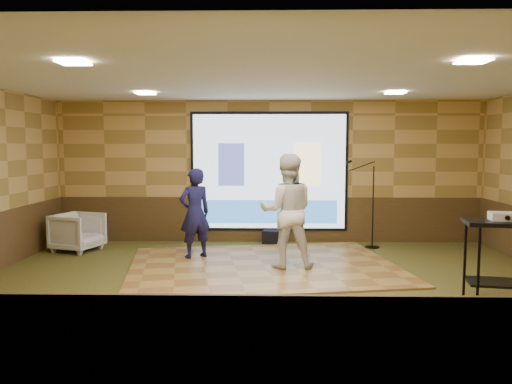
{
  "coord_description": "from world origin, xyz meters",
  "views": [
    {
      "loc": [
        -0.05,
        -7.09,
        2.06
      ],
      "look_at": [
        -0.22,
        0.97,
        1.3
      ],
      "focal_mm": 35.0,
      "sensor_mm": 36.0,
      "label": 1
    }
  ],
  "objects_px": {
    "player_left": "(195,213)",
    "duffel_bag": "(274,237)",
    "av_table": "(506,244)",
    "projector": "(502,216)",
    "player_right": "(287,211)",
    "banquet_chair": "(78,232)",
    "dance_floor": "(263,266)",
    "mic_stand": "(370,223)",
    "projector_screen": "(269,173)"
  },
  "relations": [
    {
      "from": "player_left",
      "to": "duffel_bag",
      "type": "relative_size",
      "value": 3.67
    },
    {
      "from": "av_table",
      "to": "projector",
      "type": "height_order",
      "value": "projector"
    },
    {
      "from": "player_right",
      "to": "banquet_chair",
      "type": "xyz_separation_m",
      "value": [
        -4.02,
        1.34,
        -0.6
      ]
    },
    {
      "from": "dance_floor",
      "to": "projector",
      "type": "bearing_deg",
      "value": -30.95
    },
    {
      "from": "projector",
      "to": "mic_stand",
      "type": "height_order",
      "value": "mic_stand"
    },
    {
      "from": "player_right",
      "to": "duffel_bag",
      "type": "relative_size",
      "value": 4.28
    },
    {
      "from": "av_table",
      "to": "dance_floor",
      "type": "bearing_deg",
      "value": 148.75
    },
    {
      "from": "dance_floor",
      "to": "projector",
      "type": "relative_size",
      "value": 14.5
    },
    {
      "from": "player_left",
      "to": "banquet_chair",
      "type": "relative_size",
      "value": 1.98
    },
    {
      "from": "player_left",
      "to": "banquet_chair",
      "type": "bearing_deg",
      "value": -46.44
    },
    {
      "from": "projector_screen",
      "to": "player_right",
      "type": "relative_size",
      "value": 1.76
    },
    {
      "from": "player_left",
      "to": "mic_stand",
      "type": "xyz_separation_m",
      "value": [
        3.37,
        1.08,
        -0.35
      ]
    },
    {
      "from": "player_left",
      "to": "mic_stand",
      "type": "distance_m",
      "value": 3.56
    },
    {
      "from": "av_table",
      "to": "projector",
      "type": "bearing_deg",
      "value": 131.57
    },
    {
      "from": "player_left",
      "to": "av_table",
      "type": "xyz_separation_m",
      "value": [
        4.39,
        -2.46,
        -0.05
      ]
    },
    {
      "from": "projector_screen",
      "to": "mic_stand",
      "type": "height_order",
      "value": "projector_screen"
    },
    {
      "from": "mic_stand",
      "to": "banquet_chair",
      "type": "relative_size",
      "value": 2.17
    },
    {
      "from": "projector_screen",
      "to": "player_left",
      "type": "bearing_deg",
      "value": -129.1
    },
    {
      "from": "player_left",
      "to": "projector",
      "type": "xyz_separation_m",
      "value": [
        4.35,
        -2.41,
        0.3
      ]
    },
    {
      "from": "player_right",
      "to": "mic_stand",
      "type": "distance_m",
      "value": 2.53
    },
    {
      "from": "dance_floor",
      "to": "player_left",
      "type": "distance_m",
      "value": 1.58
    },
    {
      "from": "projector_screen",
      "to": "player_left",
      "type": "height_order",
      "value": "projector_screen"
    },
    {
      "from": "projector",
      "to": "duffel_bag",
      "type": "bearing_deg",
      "value": 136.54
    },
    {
      "from": "projector",
      "to": "duffel_bag",
      "type": "xyz_separation_m",
      "value": [
        -2.91,
        3.88,
        -1.0
      ]
    },
    {
      "from": "dance_floor",
      "to": "player_right",
      "type": "xyz_separation_m",
      "value": [
        0.39,
        -0.15,
        0.96
      ]
    },
    {
      "from": "dance_floor",
      "to": "banquet_chair",
      "type": "xyz_separation_m",
      "value": [
        -3.63,
        1.19,
        0.36
      ]
    },
    {
      "from": "mic_stand",
      "to": "projector_screen",
      "type": "bearing_deg",
      "value": 170.72
    },
    {
      "from": "projector",
      "to": "banquet_chair",
      "type": "bearing_deg",
      "value": 165.28
    },
    {
      "from": "player_left",
      "to": "duffel_bag",
      "type": "xyz_separation_m",
      "value": [
        1.44,
        1.47,
        -0.7
      ]
    },
    {
      "from": "av_table",
      "to": "projector",
      "type": "distance_m",
      "value": 0.36
    },
    {
      "from": "mic_stand",
      "to": "dance_floor",
      "type": "bearing_deg",
      "value": -136.14
    },
    {
      "from": "projector",
      "to": "projector_screen",
      "type": "bearing_deg",
      "value": 136.15
    },
    {
      "from": "player_right",
      "to": "duffel_bag",
      "type": "distance_m",
      "value": 2.33
    },
    {
      "from": "duffel_bag",
      "to": "dance_floor",
      "type": "bearing_deg",
      "value": -95.77
    },
    {
      "from": "projector_screen",
      "to": "player_left",
      "type": "distance_m",
      "value": 2.22
    },
    {
      "from": "av_table",
      "to": "projector",
      "type": "relative_size",
      "value": 3.54
    },
    {
      "from": "projector_screen",
      "to": "projector",
      "type": "bearing_deg",
      "value": -53.52
    },
    {
      "from": "dance_floor",
      "to": "player_left",
      "type": "bearing_deg",
      "value": 156.26
    },
    {
      "from": "dance_floor",
      "to": "banquet_chair",
      "type": "height_order",
      "value": "banquet_chair"
    },
    {
      "from": "banquet_chair",
      "to": "duffel_bag",
      "type": "height_order",
      "value": "banquet_chair"
    },
    {
      "from": "av_table",
      "to": "banquet_chair",
      "type": "bearing_deg",
      "value": 155.41
    },
    {
      "from": "player_right",
      "to": "player_left",
      "type": "bearing_deg",
      "value": -24.17
    },
    {
      "from": "player_right",
      "to": "banquet_chair",
      "type": "relative_size",
      "value": 2.31
    },
    {
      "from": "player_left",
      "to": "mic_stand",
      "type": "relative_size",
      "value": 0.91
    },
    {
      "from": "player_left",
      "to": "mic_stand",
      "type": "bearing_deg",
      "value": 166.47
    },
    {
      "from": "mic_stand",
      "to": "player_left",
      "type": "bearing_deg",
      "value": -155.68
    },
    {
      "from": "projector_screen",
      "to": "player_right",
      "type": "xyz_separation_m",
      "value": [
        0.29,
        -2.35,
        -0.5
      ]
    },
    {
      "from": "player_right",
      "to": "av_table",
      "type": "xyz_separation_m",
      "value": [
        2.76,
        -1.76,
        -0.19
      ]
    },
    {
      "from": "player_right",
      "to": "projector",
      "type": "relative_size",
      "value": 6.13
    },
    {
      "from": "projector_screen",
      "to": "duffel_bag",
      "type": "height_order",
      "value": "projector_screen"
    }
  ]
}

